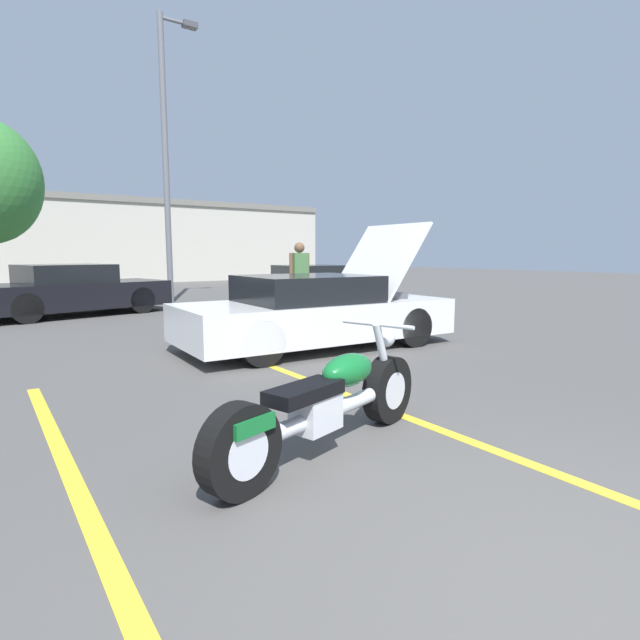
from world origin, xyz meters
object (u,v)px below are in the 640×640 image
at_px(motorcycle, 327,404).
at_px(show_car_hood_open, 317,312).
at_px(parked_car_right_row, 314,285).
at_px(parked_car_mid_row, 72,291).
at_px(spectator_midground, 300,274).
at_px(light_pole, 167,149).

distance_m(motorcycle, show_car_hood_open, 4.37).
relative_size(parked_car_right_row, parked_car_mid_row, 0.94).
distance_m(show_car_hood_open, parked_car_mid_row, 7.43).
relative_size(motorcycle, spectator_midground, 1.32).
bearing_deg(motorcycle, spectator_midground, 42.04).
height_order(light_pole, parked_car_mid_row, light_pole).
height_order(light_pole, motorcycle, light_pole).
xyz_separation_m(light_pole, parked_car_right_row, (3.40, -2.89, -4.08)).
distance_m(motorcycle, spectator_midground, 7.64).
height_order(motorcycle, spectator_midground, spectator_midground).
bearing_deg(light_pole, parked_car_right_row, -40.36).
relative_size(light_pole, parked_car_mid_row, 1.84).
bearing_deg(motorcycle, light_pole, 59.50).
distance_m(light_pole, motorcycle, 13.55).
relative_size(show_car_hood_open, spectator_midground, 2.54).
bearing_deg(show_car_hood_open, parked_car_right_row, 58.91).
xyz_separation_m(show_car_hood_open, spectator_midground, (1.49, 2.89, 0.48)).
distance_m(show_car_hood_open, parked_car_right_row, 7.16).
distance_m(light_pole, show_car_hood_open, 9.77).
xyz_separation_m(light_pole, motorcycle, (-2.95, -12.52, -4.27)).
height_order(show_car_hood_open, spectator_midground, show_car_hood_open).
xyz_separation_m(parked_car_right_row, spectator_midground, (-2.46, -3.08, 0.49)).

